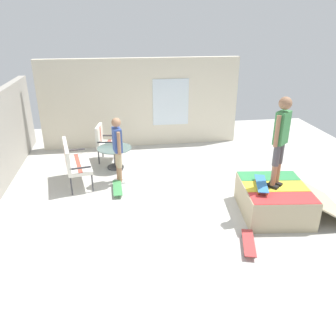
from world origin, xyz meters
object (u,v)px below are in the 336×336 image
object	(u,v)px
person_watching	(118,146)
skateboard_on_ramp	(261,184)
patio_bench	(73,160)
person_skater	(281,136)
skateboard_by_bench	(117,188)
skateboard_spare	(249,243)
patio_chair_near_house	(104,140)
skate_ramp	(275,200)
patio_table	(115,154)

from	to	relation	value
person_watching	skateboard_on_ramp	world-z (taller)	person_watching
patio_bench	person_skater	world-z (taller)	person_skater
patio_bench	person_watching	world-z (taller)	person_watching
skateboard_by_bench	skateboard_spare	world-z (taller)	same
patio_bench	patio_chair_near_house	distance (m)	1.55
person_skater	skateboard_on_ramp	bearing A→B (deg)	97.90
patio_bench	skate_ramp	bearing A→B (deg)	-115.73
person_skater	skateboard_by_bench	xyz separation A→B (m)	(1.42, 3.12, -1.59)
skateboard_by_bench	skateboard_on_ramp	xyz separation A→B (m)	(-1.46, -2.83, 0.62)
person_watching	skateboard_spare	size ratio (longest dim) A/B	1.97
skateboard_by_bench	person_skater	bearing A→B (deg)	-114.54
skate_ramp	person_watching	distance (m)	3.72
patio_bench	skateboard_by_bench	xyz separation A→B (m)	(-0.58, -1.01, -0.53)
skate_ramp	person_skater	size ratio (longest dim) A/B	1.26
person_skater	patio_table	bearing A→B (deg)	48.13
skateboard_on_ramp	skateboard_spare	bearing A→B (deg)	149.99
skate_ramp	skateboard_on_ramp	world-z (taller)	skateboard_on_ramp
skateboard_by_bench	patio_table	bearing A→B (deg)	1.43
patio_table	person_watching	xyz separation A→B (m)	(-0.92, -0.09, 0.53)
person_watching	skateboard_on_ramp	xyz separation A→B (m)	(-1.95, -2.77, -0.23)
patio_bench	person_skater	size ratio (longest dim) A/B	0.75
person_watching	skateboard_by_bench	bearing A→B (deg)	173.02
skate_ramp	patio_bench	xyz separation A→B (m)	(2.02, 4.19, 0.31)
skateboard_on_ramp	person_watching	bearing A→B (deg)	54.85
patio_bench	person_skater	xyz separation A→B (m)	(-2.00, -4.13, 1.06)
person_watching	skateboard_on_ramp	size ratio (longest dim) A/B	1.97
person_skater	skateboard_on_ramp	size ratio (longest dim) A/B	2.17
skate_ramp	skateboard_on_ramp	size ratio (longest dim) A/B	2.72
person_watching	skateboard_by_bench	xyz separation A→B (m)	(-0.49, 0.06, -0.85)
patio_chair_near_house	patio_table	bearing A→B (deg)	-153.70
patio_table	skateboard_spare	xyz separation A→B (m)	(-3.87, -2.28, -0.32)
patio_table	skateboard_on_ramp	distance (m)	4.06
person_skater	skateboard_spare	world-z (taller)	person_skater
patio_table	skateboard_by_bench	world-z (taller)	patio_table
patio_table	skateboard_by_bench	xyz separation A→B (m)	(-1.40, -0.04, -0.32)
skateboard_on_ramp	patio_table	bearing A→B (deg)	44.98
patio_chair_near_house	skateboard_spare	size ratio (longest dim) A/B	1.24
skate_ramp	skateboard_on_ramp	distance (m)	0.53
skateboard_spare	skateboard_on_ramp	xyz separation A→B (m)	(1.01, -0.58, 0.62)
skate_ramp	patio_bench	distance (m)	4.66
patio_chair_near_house	person_watching	bearing A→B (deg)	-165.82
person_watching	person_skater	distance (m)	3.68
patio_table	skateboard_by_bench	distance (m)	1.44
patio_bench	patio_table	world-z (taller)	patio_bench
patio_table	skateboard_on_ramp	world-z (taller)	skateboard_on_ramp
patio_bench	patio_table	size ratio (longest dim) A/B	1.48
patio_bench	person_watching	bearing A→B (deg)	-94.97
skate_ramp	skateboard_spare	distance (m)	1.41
patio_chair_near_house	skateboard_spare	world-z (taller)	patio_chair_near_house
patio_bench	person_watching	distance (m)	1.12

